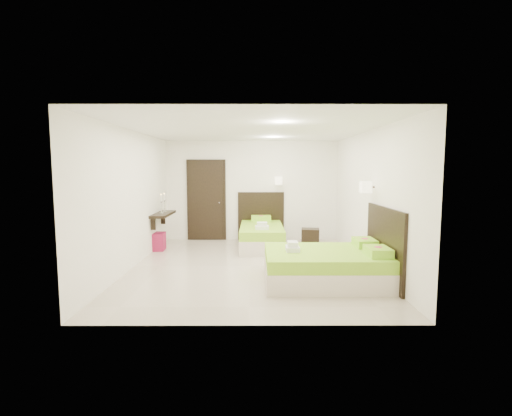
{
  "coord_description": "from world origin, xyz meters",
  "views": [
    {
      "loc": [
        0.08,
        -7.02,
        1.87
      ],
      "look_at": [
        0.1,
        0.3,
        1.1
      ],
      "focal_mm": 26.0,
      "sensor_mm": 36.0,
      "label": 1
    }
  ],
  "objects_px": {
    "nightstand": "(310,236)",
    "bed_double": "(330,264)",
    "ottoman": "(156,241)",
    "bed_single": "(262,234)"
  },
  "relations": [
    {
      "from": "bed_single",
      "to": "bed_double",
      "type": "bearing_deg",
      "value": -68.84
    },
    {
      "from": "bed_double",
      "to": "nightstand",
      "type": "height_order",
      "value": "bed_double"
    },
    {
      "from": "bed_single",
      "to": "bed_double",
      "type": "xyz_separation_m",
      "value": [
        1.09,
        -2.82,
        -0.01
      ]
    },
    {
      "from": "ottoman",
      "to": "nightstand",
      "type": "bearing_deg",
      "value": 10.96
    },
    {
      "from": "nightstand",
      "to": "ottoman",
      "type": "distance_m",
      "value": 3.76
    },
    {
      "from": "bed_double",
      "to": "nightstand",
      "type": "bearing_deg",
      "value": 87.54
    },
    {
      "from": "nightstand",
      "to": "bed_double",
      "type": "bearing_deg",
      "value": -84.33
    },
    {
      "from": "bed_single",
      "to": "nightstand",
      "type": "xyz_separation_m",
      "value": [
        1.23,
        0.32,
        -0.11
      ]
    },
    {
      "from": "bed_double",
      "to": "ottoman",
      "type": "height_order",
      "value": "bed_double"
    },
    {
      "from": "bed_double",
      "to": "nightstand",
      "type": "xyz_separation_m",
      "value": [
        0.13,
        3.14,
        -0.1
      ]
    }
  ]
}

